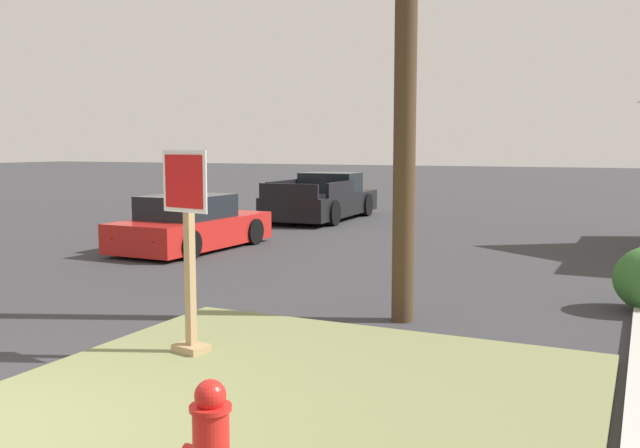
{
  "coord_description": "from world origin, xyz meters",
  "views": [
    {
      "loc": [
        4.74,
        -3.41,
        2.34
      ],
      "look_at": [
        1.13,
        4.28,
        1.39
      ],
      "focal_mm": 39.15,
      "sensor_mm": 36.0,
      "label": 1
    }
  ],
  "objects_px": {
    "stop_sign": "(189,258)",
    "manhole_cover": "(178,380)",
    "pickup_truck_black": "(323,200)",
    "parked_sedan_red": "(191,226)"
  },
  "relations": [
    {
      "from": "manhole_cover",
      "to": "parked_sedan_red",
      "type": "xyz_separation_m",
      "value": [
        -5.21,
        7.51,
        0.53
      ]
    },
    {
      "from": "parked_sedan_red",
      "to": "pickup_truck_black",
      "type": "height_order",
      "value": "pickup_truck_black"
    },
    {
      "from": "manhole_cover",
      "to": "parked_sedan_red",
      "type": "height_order",
      "value": "parked_sedan_red"
    },
    {
      "from": "stop_sign",
      "to": "manhole_cover",
      "type": "relative_size",
      "value": 3.17
    },
    {
      "from": "pickup_truck_black",
      "to": "stop_sign",
      "type": "bearing_deg",
      "value": -70.68
    },
    {
      "from": "parked_sedan_red",
      "to": "stop_sign",
      "type": "bearing_deg",
      "value": -54.52
    },
    {
      "from": "pickup_truck_black",
      "to": "manhole_cover",
      "type": "bearing_deg",
      "value": -70.38
    },
    {
      "from": "stop_sign",
      "to": "parked_sedan_red",
      "type": "relative_size",
      "value": 0.54
    },
    {
      "from": "stop_sign",
      "to": "pickup_truck_black",
      "type": "relative_size",
      "value": 0.41
    },
    {
      "from": "stop_sign",
      "to": "parked_sedan_red",
      "type": "distance_m",
      "value": 8.45
    }
  ]
}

